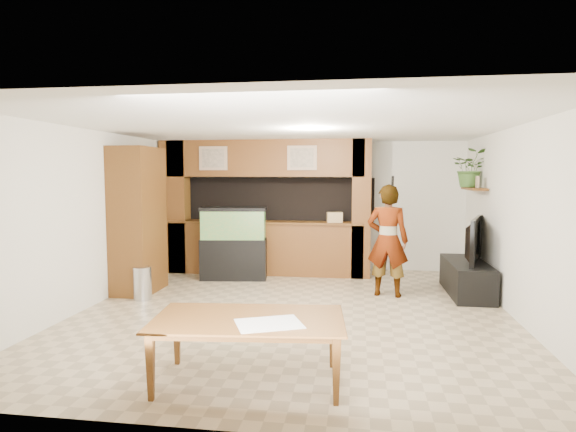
% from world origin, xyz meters
% --- Properties ---
extents(floor, '(6.50, 6.50, 0.00)m').
position_xyz_m(floor, '(0.00, 0.00, 0.00)').
color(floor, tan).
rests_on(floor, ground).
extents(ceiling, '(6.50, 6.50, 0.00)m').
position_xyz_m(ceiling, '(0.00, 0.00, 2.60)').
color(ceiling, white).
rests_on(ceiling, wall_back).
extents(wall_back, '(6.00, 0.00, 6.00)m').
position_xyz_m(wall_back, '(0.00, 3.25, 1.30)').
color(wall_back, silver).
rests_on(wall_back, floor).
extents(wall_left, '(0.00, 6.50, 6.50)m').
position_xyz_m(wall_left, '(-3.00, 0.00, 1.30)').
color(wall_left, silver).
rests_on(wall_left, floor).
extents(wall_right, '(0.00, 6.50, 6.50)m').
position_xyz_m(wall_right, '(3.00, 0.00, 1.30)').
color(wall_right, silver).
rests_on(wall_right, floor).
extents(partition, '(4.20, 0.99, 2.60)m').
position_xyz_m(partition, '(-0.95, 2.64, 1.31)').
color(partition, brown).
rests_on(partition, floor).
extents(wall_clock, '(0.05, 0.25, 0.25)m').
position_xyz_m(wall_clock, '(-2.97, 1.00, 1.90)').
color(wall_clock, black).
rests_on(wall_clock, wall_left).
extents(wall_shelf, '(0.25, 0.90, 0.04)m').
position_xyz_m(wall_shelf, '(2.85, 1.95, 1.70)').
color(wall_shelf, brown).
rests_on(wall_shelf, wall_right).
extents(pantry_cabinet, '(0.60, 0.98, 2.39)m').
position_xyz_m(pantry_cabinet, '(-2.70, 0.80, 1.19)').
color(pantry_cabinet, brown).
rests_on(pantry_cabinet, floor).
extents(trash_can, '(0.28, 0.28, 0.51)m').
position_xyz_m(trash_can, '(-2.42, 0.31, 0.26)').
color(trash_can, '#B2B2B7').
rests_on(trash_can, floor).
extents(aquarium, '(1.21, 0.45, 1.34)m').
position_xyz_m(aquarium, '(-1.39, 1.95, 0.65)').
color(aquarium, black).
rests_on(aquarium, floor).
extents(tv_stand, '(0.59, 1.60, 0.53)m').
position_xyz_m(tv_stand, '(2.65, 1.39, 0.27)').
color(tv_stand, black).
rests_on(tv_stand, floor).
extents(television, '(0.55, 1.24, 0.72)m').
position_xyz_m(television, '(2.65, 1.39, 0.89)').
color(television, black).
rests_on(television, tv_stand).
extents(photo_frame, '(0.03, 0.15, 0.20)m').
position_xyz_m(photo_frame, '(2.85, 1.74, 1.82)').
color(photo_frame, tan).
rests_on(photo_frame, wall_shelf).
extents(potted_plant, '(0.68, 0.62, 0.67)m').
position_xyz_m(potted_plant, '(2.82, 2.12, 2.05)').
color(potted_plant, '#385E25').
rests_on(potted_plant, wall_shelf).
extents(person, '(0.72, 0.54, 1.79)m').
position_xyz_m(person, '(1.36, 1.10, 0.90)').
color(person, tan).
rests_on(person, floor).
extents(microphone, '(0.04, 0.11, 0.17)m').
position_xyz_m(microphone, '(1.41, 0.94, 1.84)').
color(microphone, black).
rests_on(microphone, person).
extents(dining_table, '(1.85, 1.15, 0.62)m').
position_xyz_m(dining_table, '(-0.10, -2.42, 0.31)').
color(dining_table, brown).
rests_on(dining_table, floor).
extents(newspaper_a, '(0.68, 0.60, 0.01)m').
position_xyz_m(newspaper_a, '(0.12, -2.54, 0.63)').
color(newspaper_a, silver).
rests_on(newspaper_a, dining_table).
extents(counter_box, '(0.32, 0.24, 0.19)m').
position_xyz_m(counter_box, '(0.45, 2.45, 1.14)').
color(counter_box, tan).
rests_on(counter_box, partition).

